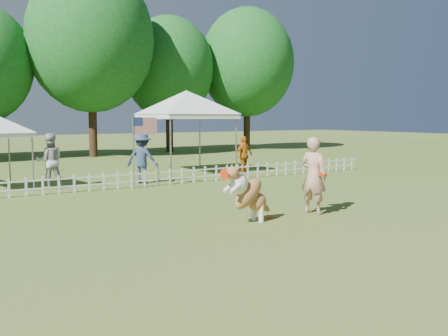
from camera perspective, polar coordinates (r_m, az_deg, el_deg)
name	(u,v)px	position (r m, az deg, el deg)	size (l,w,h in m)	color
ground	(256,223)	(11.84, 3.72, -6.25)	(120.00, 120.00, 0.00)	#3D5A1C
picket_fence	(138,179)	(17.83, -9.78, -1.23)	(22.00, 0.08, 0.60)	silver
handler	(314,175)	(12.92, 10.20, -0.85)	(0.72, 0.47, 1.98)	tan
dog	(249,194)	(11.68, 2.87, -2.95)	(1.34, 0.45, 1.39)	brown
frisbee_on_turf	(270,217)	(12.43, 5.26, -5.62)	(0.26, 0.26, 0.02)	red
canopy_tent_right	(187,133)	(22.09, -4.30, 4.03)	(3.43, 3.43, 3.54)	white
flag_pole	(134,153)	(17.29, -10.30, 1.73)	(0.97, 0.10, 2.52)	gray
spectator_a	(50,161)	(18.33, -19.30, 0.77)	(0.93, 0.72, 1.91)	#ABAAB0
spectator_b	(142,158)	(18.82, -9.32, 1.12)	(1.22, 0.70, 1.89)	navy
spectator_c	(244,155)	(21.55, 2.29, 1.49)	(0.97, 0.41, 1.66)	#C26816
tree_center_right	(91,54)	(32.10, -14.96, 12.53)	(7.60, 7.60, 12.60)	#154C19
tree_right	(169,78)	(35.65, -6.32, 10.23)	(6.20, 6.20, 10.40)	#154C19
tree_far_right	(247,73)	(37.92, 2.65, 10.76)	(7.00, 7.00, 11.40)	#154C19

